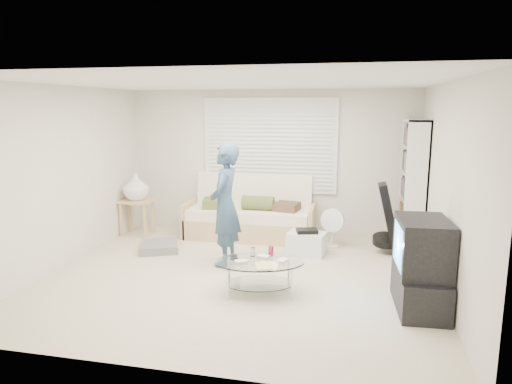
% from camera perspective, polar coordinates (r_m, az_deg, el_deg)
% --- Properties ---
extents(ground, '(5.00, 5.00, 0.00)m').
position_cam_1_polar(ground, '(6.13, -2.22, -10.51)').
color(ground, '#C3B098').
rests_on(ground, ground).
extents(room_shell, '(5.02, 4.52, 2.51)m').
position_cam_1_polar(room_shell, '(6.21, -1.22, 5.27)').
color(room_shell, silver).
rests_on(room_shell, ground).
extents(window_blinds, '(2.32, 0.08, 1.62)m').
position_cam_1_polar(window_blinds, '(7.89, 1.70, 5.82)').
color(window_blinds, silver).
rests_on(window_blinds, ground).
extents(futon_sofa, '(2.19, 0.88, 1.07)m').
position_cam_1_polar(futon_sofa, '(7.83, -0.70, -3.12)').
color(futon_sofa, tan).
rests_on(futon_sofa, ground).
extents(grey_floor_pillow, '(0.74, 0.74, 0.13)m').
position_cam_1_polar(grey_floor_pillow, '(7.31, -12.00, -6.70)').
color(grey_floor_pillow, slate).
rests_on(grey_floor_pillow, ground).
extents(side_table, '(0.55, 0.44, 1.09)m').
position_cam_1_polar(side_table, '(8.12, -14.76, 0.31)').
color(side_table, tan).
rests_on(side_table, ground).
extents(bookshelf, '(0.32, 0.85, 2.02)m').
position_cam_1_polar(bookshelf, '(7.37, 18.95, 0.69)').
color(bookshelf, white).
rests_on(bookshelf, ground).
extents(guitar_case, '(0.42, 0.40, 1.06)m').
position_cam_1_polar(guitar_case, '(7.20, 16.21, -3.75)').
color(guitar_case, black).
rests_on(guitar_case, ground).
extents(floor_fan, '(0.39, 0.26, 0.63)m').
position_cam_1_polar(floor_fan, '(7.36, 9.48, -4.01)').
color(floor_fan, white).
rests_on(floor_fan, ground).
extents(storage_bin, '(0.61, 0.48, 0.39)m').
position_cam_1_polar(storage_bin, '(7.00, 6.36, -6.31)').
color(storage_bin, white).
rests_on(storage_bin, ground).
extents(tv_unit, '(0.56, 0.96, 1.02)m').
position_cam_1_polar(tv_unit, '(5.35, 19.94, -8.68)').
color(tv_unit, black).
rests_on(tv_unit, ground).
extents(coffee_table, '(1.20, 0.91, 0.52)m').
position_cam_1_polar(coffee_table, '(5.51, 0.47, -9.36)').
color(coffee_table, silver).
rests_on(coffee_table, ground).
extents(standing_person, '(0.41, 0.63, 1.72)m').
position_cam_1_polar(standing_person, '(6.36, -3.89, -1.65)').
color(standing_person, '#2F455E').
rests_on(standing_person, ground).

